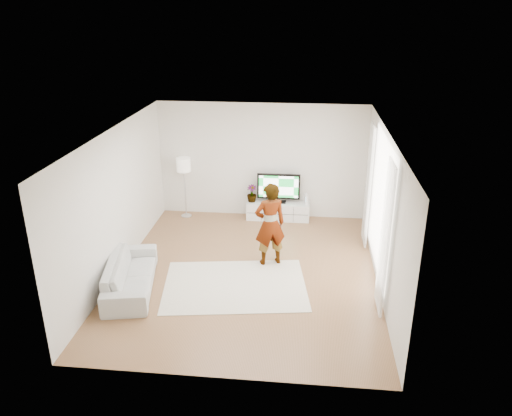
# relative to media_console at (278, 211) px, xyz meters

# --- Properties ---
(floor) EXTENTS (6.00, 6.00, 0.00)m
(floor) POSITION_rel_media_console_xyz_m (-0.43, -2.76, -0.21)
(floor) COLOR #926142
(floor) RESTS_ON ground
(ceiling) EXTENTS (6.00, 6.00, 0.00)m
(ceiling) POSITION_rel_media_console_xyz_m (-0.43, -2.76, 2.59)
(ceiling) COLOR white
(ceiling) RESTS_ON wall_back
(wall_left) EXTENTS (0.02, 6.00, 2.80)m
(wall_left) POSITION_rel_media_console_xyz_m (-2.93, -2.76, 1.19)
(wall_left) COLOR silver
(wall_left) RESTS_ON floor
(wall_right) EXTENTS (0.02, 6.00, 2.80)m
(wall_right) POSITION_rel_media_console_xyz_m (2.07, -2.76, 1.19)
(wall_right) COLOR silver
(wall_right) RESTS_ON floor
(wall_back) EXTENTS (5.00, 0.02, 2.80)m
(wall_back) POSITION_rel_media_console_xyz_m (-0.43, 0.24, 1.19)
(wall_back) COLOR silver
(wall_back) RESTS_ON floor
(wall_front) EXTENTS (5.00, 0.02, 2.80)m
(wall_front) POSITION_rel_media_console_xyz_m (-0.43, -5.76, 1.19)
(wall_front) COLOR silver
(wall_front) RESTS_ON floor
(window) EXTENTS (0.01, 2.60, 2.50)m
(window) POSITION_rel_media_console_xyz_m (2.05, -2.46, 1.24)
(window) COLOR white
(window) RESTS_ON wall_right
(curtain_near) EXTENTS (0.04, 0.70, 2.60)m
(curtain_near) POSITION_rel_media_console_xyz_m (1.97, -3.76, 1.14)
(curtain_near) COLOR white
(curtain_near) RESTS_ON floor
(curtain_far) EXTENTS (0.04, 0.70, 2.60)m
(curtain_far) POSITION_rel_media_console_xyz_m (1.97, -1.16, 1.14)
(curtain_far) COLOR white
(curtain_far) RESTS_ON floor
(media_console) EXTENTS (1.53, 0.43, 0.43)m
(media_console) POSITION_rel_media_console_xyz_m (0.00, 0.00, 0.00)
(media_console) COLOR white
(media_console) RESTS_ON floor
(television) EXTENTS (1.04, 0.20, 0.72)m
(television) POSITION_rel_media_console_xyz_m (-0.00, 0.03, 0.61)
(television) COLOR black
(television) RESTS_ON media_console
(game_console) EXTENTS (0.09, 0.18, 0.24)m
(game_console) POSITION_rel_media_console_xyz_m (0.67, -0.00, 0.33)
(game_console) COLOR white
(game_console) RESTS_ON media_console
(potted_plant) EXTENTS (0.28, 0.28, 0.42)m
(potted_plant) POSITION_rel_media_console_xyz_m (-0.65, 0.00, 0.43)
(potted_plant) COLOR #3F7238
(potted_plant) RESTS_ON media_console
(rug) EXTENTS (2.88, 2.26, 0.01)m
(rug) POSITION_rel_media_console_xyz_m (-0.60, -3.26, -0.21)
(rug) COLOR beige
(rug) RESTS_ON floor
(player) EXTENTS (0.73, 0.61, 1.71)m
(player) POSITION_rel_media_console_xyz_m (-0.02, -2.31, 0.65)
(player) COLOR #334772
(player) RESTS_ON rug
(sofa) EXTENTS (1.18, 2.14, 0.59)m
(sofa) POSITION_rel_media_console_xyz_m (-2.49, -3.55, 0.08)
(sofa) COLOR #B7B7B2
(sofa) RESTS_ON floor
(floor_lamp) EXTENTS (0.33, 0.33, 1.50)m
(floor_lamp) POSITION_rel_media_console_xyz_m (-2.29, -0.06, 1.05)
(floor_lamp) COLOR silver
(floor_lamp) RESTS_ON floor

